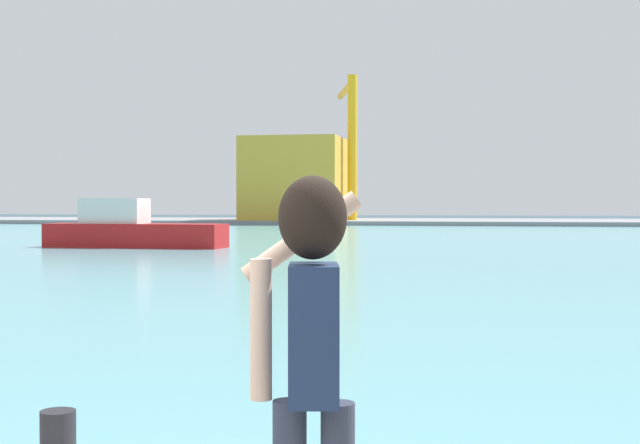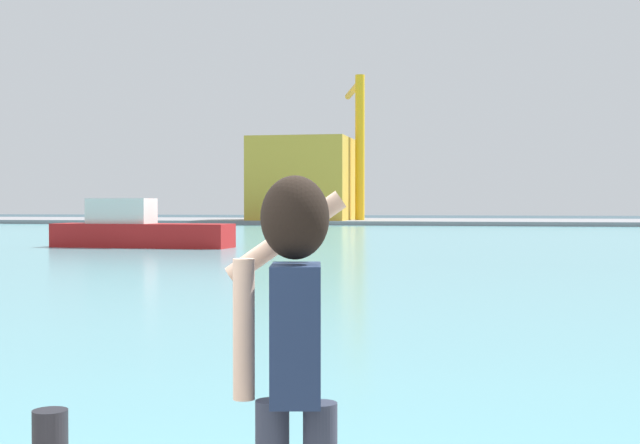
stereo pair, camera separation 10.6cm
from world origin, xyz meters
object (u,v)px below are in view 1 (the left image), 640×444
object	(u,v)px
person_photographer	(311,341)
warehouse_left	(294,179)
boat_moored	(131,230)
port_crane	(350,131)
harbor_bollard	(58,439)

from	to	relation	value
person_photographer	warehouse_left	world-z (taller)	warehouse_left
person_photographer	boat_moored	world-z (taller)	boat_moored
person_photographer	port_crane	xyz separation A→B (m)	(-13.54, 89.98, 8.40)
harbor_bollard	boat_moored	bearing A→B (deg)	112.14
harbor_bollard	warehouse_left	xyz separation A→B (m)	(-17.30, 86.05, 4.07)
harbor_bollard	port_crane	xyz separation A→B (m)	(-11.66, 88.50, 9.29)
boat_moored	port_crane	size ratio (longest dim) A/B	0.59
person_photographer	warehouse_left	size ratio (longest dim) A/B	0.17
person_photographer	harbor_bollard	size ratio (longest dim) A/B	4.92
harbor_bollard	boat_moored	world-z (taller)	boat_moored
person_photographer	warehouse_left	distance (m)	89.67
person_photographer	boat_moored	size ratio (longest dim) A/B	0.19
boat_moored	warehouse_left	distance (m)	50.70
person_photographer	port_crane	distance (m)	91.38
warehouse_left	person_photographer	bearing A→B (deg)	-77.64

